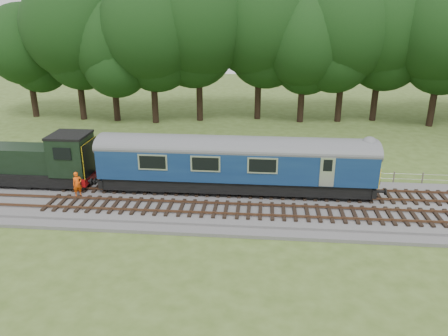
# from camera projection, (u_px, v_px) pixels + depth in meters

# --- Properties ---
(ground) EXTENTS (120.00, 120.00, 0.00)m
(ground) POSITION_uv_depth(u_px,v_px,m) (315.00, 208.00, 27.89)
(ground) COLOR #425720
(ground) RESTS_ON ground
(ballast) EXTENTS (70.00, 7.00, 0.35)m
(ballast) POSITION_uv_depth(u_px,v_px,m) (316.00, 205.00, 27.83)
(ballast) COLOR #4C4C4F
(ballast) RESTS_ON ground
(track_north) EXTENTS (67.20, 2.40, 0.21)m
(track_north) POSITION_uv_depth(u_px,v_px,m) (314.00, 193.00, 29.06)
(track_north) COLOR black
(track_north) RESTS_ON ballast
(track_south) EXTENTS (67.20, 2.40, 0.21)m
(track_south) POSITION_uv_depth(u_px,v_px,m) (319.00, 213.00, 26.26)
(track_south) COLOR black
(track_south) RESTS_ON ballast
(fence) EXTENTS (64.00, 0.12, 1.00)m
(fence) POSITION_uv_depth(u_px,v_px,m) (309.00, 182.00, 32.10)
(fence) COLOR #6B6054
(fence) RESTS_ON ground
(tree_line) EXTENTS (70.00, 8.00, 18.00)m
(tree_line) POSITION_uv_depth(u_px,v_px,m) (295.00, 123.00, 48.46)
(tree_line) COLOR black
(tree_line) RESTS_ON ground
(dmu_railcar) EXTENTS (18.05, 2.86, 3.88)m
(dmu_railcar) POSITION_uv_depth(u_px,v_px,m) (235.00, 160.00, 28.76)
(dmu_railcar) COLOR black
(dmu_railcar) RESTS_ON ground
(shunter_loco) EXTENTS (8.91, 2.60, 3.38)m
(shunter_loco) POSITION_uv_depth(u_px,v_px,m) (35.00, 162.00, 30.17)
(shunter_loco) COLOR black
(shunter_loco) RESTS_ON ground
(worker) EXTENTS (0.72, 0.70, 1.67)m
(worker) POSITION_uv_depth(u_px,v_px,m) (77.00, 184.00, 28.51)
(worker) COLOR #FE560D
(worker) RESTS_ON ballast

